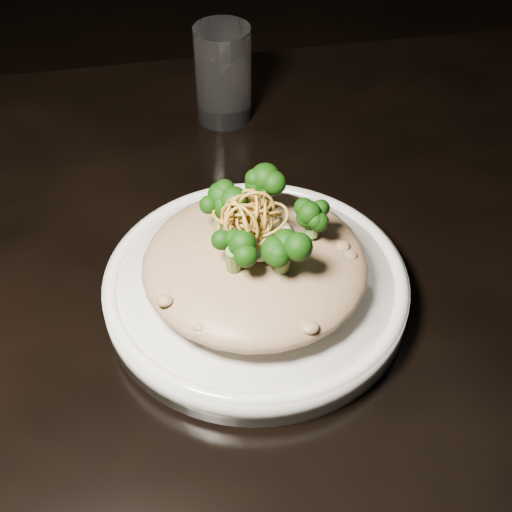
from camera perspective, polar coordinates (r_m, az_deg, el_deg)
The scene contains 7 objects.
table at distance 0.75m, azimuth -3.66°, elevation -5.15°, with size 1.10×0.80×0.75m.
plate at distance 0.64m, azimuth 0.00°, elevation -2.63°, with size 0.27×0.27×0.03m, color white.
risotto at distance 0.61m, azimuth -0.09°, elevation -0.60°, with size 0.20×0.20×0.04m, color brown.
broccoli at distance 0.58m, azimuth 0.45°, elevation 2.66°, with size 0.13×0.13×0.05m, color black, non-canonical shape.
cheese at distance 0.60m, azimuth 0.09°, elevation 1.64°, with size 0.06×0.06×0.02m, color silver.
shallots at distance 0.58m, azimuth -0.58°, elevation 3.47°, with size 0.05×0.05×0.03m, color #8D611D, non-canonical shape.
drinking_glass at distance 0.85m, azimuth -2.64°, elevation 14.30°, with size 0.07×0.07×0.12m, color silver.
Camera 1 is at (-0.04, -0.49, 1.23)m, focal length 50.00 mm.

